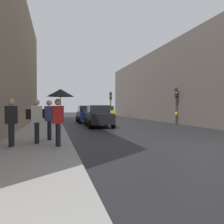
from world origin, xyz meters
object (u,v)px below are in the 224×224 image
(traffic_light_mid_street, at_px, (176,99))
(pedestrian_with_black_backpack, at_px, (36,119))
(car_yellow_taxi, at_px, (107,112))
(traffic_light_far_median, at_px, (111,101))
(pedestrian_with_grey_backpack, at_px, (48,117))
(pedestrian_in_dark_coat, at_px, (11,120))
(car_dark_suv, at_px, (99,116))
(pedestrian_with_umbrella, at_px, (60,101))
(car_blue_van, at_px, (87,114))

(traffic_light_mid_street, xyz_separation_m, pedestrian_with_black_backpack, (-11.88, -9.70, -1.24))
(traffic_light_mid_street, xyz_separation_m, car_yellow_taxi, (-2.94, 16.12, -1.52))
(traffic_light_mid_street, relative_size, car_yellow_taxi, 0.83)
(traffic_light_far_median, bearing_deg, traffic_light_mid_street, -55.92)
(pedestrian_with_grey_backpack, relative_size, pedestrian_in_dark_coat, 1.00)
(traffic_light_mid_street, distance_m, car_yellow_taxi, 16.45)
(car_dark_suv, distance_m, pedestrian_with_umbrella, 10.19)
(car_dark_suv, height_order, pedestrian_with_grey_backpack, pedestrian_with_grey_backpack)
(car_blue_van, relative_size, pedestrian_with_black_backpack, 2.38)
(pedestrian_with_umbrella, xyz_separation_m, pedestrian_with_black_backpack, (-0.93, 0.88, -0.68))
(pedestrian_with_grey_backpack, relative_size, pedestrian_with_black_backpack, 1.00)
(traffic_light_far_median, bearing_deg, pedestrian_in_dark_coat, -115.23)
(pedestrian_in_dark_coat, bearing_deg, car_blue_van, 71.63)
(traffic_light_far_median, distance_m, car_yellow_taxi, 9.53)
(pedestrian_with_grey_backpack, height_order, pedestrian_in_dark_coat, same)
(car_dark_suv, bearing_deg, pedestrian_with_black_backpack, -116.11)
(traffic_light_mid_street, bearing_deg, car_dark_suv, -172.56)
(car_yellow_taxi, bearing_deg, pedestrian_with_grey_backpack, -108.79)
(car_yellow_taxi, bearing_deg, pedestrian_with_umbrella, -106.71)
(traffic_light_far_median, height_order, pedestrian_with_umbrella, traffic_light_far_median)
(car_yellow_taxi, relative_size, pedestrian_in_dark_coat, 2.37)
(traffic_light_far_median, relative_size, traffic_light_mid_street, 0.99)
(traffic_light_far_median, distance_m, traffic_light_mid_street, 8.28)
(car_dark_suv, xyz_separation_m, pedestrian_with_umbrella, (-3.34, -9.58, 0.96))
(car_dark_suv, distance_m, pedestrian_with_black_backpack, 9.69)
(pedestrian_with_black_backpack, relative_size, pedestrian_in_dark_coat, 1.00)
(car_yellow_taxi, relative_size, car_blue_van, 1.00)
(car_dark_suv, xyz_separation_m, pedestrian_with_black_backpack, (-4.26, -8.70, 0.29))
(traffic_light_far_median, distance_m, pedestrian_in_dark_coat, 18.94)
(car_dark_suv, xyz_separation_m, car_yellow_taxi, (4.68, 17.11, 0.00))
(traffic_light_far_median, distance_m, pedestrian_with_grey_backpack, 17.10)
(pedestrian_in_dark_coat, bearing_deg, car_yellow_taxi, 69.68)
(car_yellow_taxi, xyz_separation_m, pedestrian_with_black_backpack, (-8.94, -25.81, 0.29))
(pedestrian_with_grey_backpack, bearing_deg, pedestrian_with_umbrella, -75.53)
(car_yellow_taxi, height_order, pedestrian_in_dark_coat, pedestrian_in_dark_coat)
(car_yellow_taxi, distance_m, pedestrian_with_grey_backpack, 26.31)
(pedestrian_with_umbrella, bearing_deg, car_dark_suv, 70.79)
(car_blue_van, bearing_deg, pedestrian_in_dark_coat, -108.37)
(traffic_light_far_median, distance_m, pedestrian_with_black_backpack, 18.11)
(pedestrian_with_black_backpack, distance_m, pedestrian_in_dark_coat, 0.98)
(pedestrian_with_black_backpack, bearing_deg, car_blue_van, 73.98)
(traffic_light_far_median, height_order, pedestrian_with_grey_backpack, traffic_light_far_median)
(pedestrian_with_umbrella, bearing_deg, traffic_light_mid_street, 43.99)
(pedestrian_with_umbrella, bearing_deg, pedestrian_in_dark_coat, 169.09)
(traffic_light_far_median, relative_size, car_yellow_taxi, 0.82)
(traffic_light_far_median, distance_m, car_dark_suv, 8.53)
(traffic_light_mid_street, distance_m, pedestrian_with_grey_backpack, 14.46)
(pedestrian_with_grey_backpack, bearing_deg, car_yellow_taxi, 71.21)
(pedestrian_with_black_backpack, height_order, pedestrian_in_dark_coat, same)
(car_blue_van, height_order, pedestrian_in_dark_coat, pedestrian_in_dark_coat)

